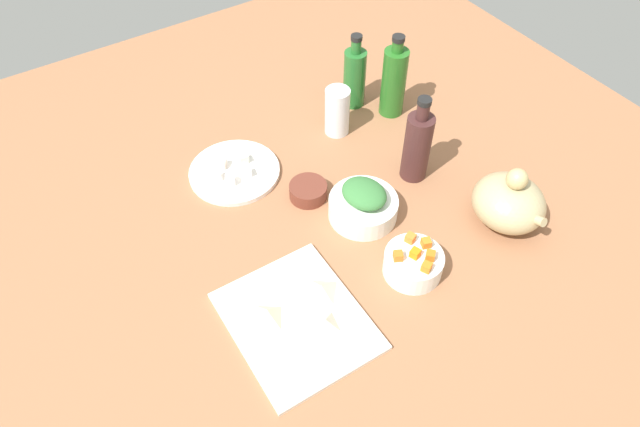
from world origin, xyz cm
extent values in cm
cube|color=#966241|center=(0.00, 0.00, 1.50)|extent=(190.00, 190.00, 3.00)
cube|color=white|center=(17.27, -16.54, 3.50)|extent=(29.11, 24.52, 1.00)
cylinder|color=white|center=(-25.44, -7.76, 3.60)|extent=(21.54, 21.54, 1.20)
cylinder|color=white|center=(1.91, 10.08, 5.52)|extent=(15.28, 15.28, 5.04)
cylinder|color=white|center=(19.89, 9.62, 5.57)|extent=(12.08, 12.08, 5.14)
cylinder|color=brown|center=(-9.64, 3.05, 4.73)|extent=(8.70, 8.70, 3.46)
ellipsoid|color=tan|center=(19.87, 35.54, 8.43)|extent=(16.24, 15.06, 10.86)
sphere|color=tan|center=(19.87, 35.54, 15.68)|extent=(4.55, 4.55, 4.55)
cylinder|color=tan|center=(26.77, 35.54, 9.79)|extent=(5.38, 2.00, 3.93)
cylinder|color=#256620|center=(-23.93, 37.84, 12.11)|extent=(6.30, 6.30, 18.23)
cylinder|color=#256620|center=(-23.93, 37.84, 22.69)|extent=(2.84, 2.84, 2.92)
cylinder|color=black|center=(-23.93, 37.84, 24.75)|extent=(3.15, 3.15, 1.20)
cylinder|color=#422322|center=(-2.19, 27.75, 11.47)|extent=(6.21, 6.21, 16.95)
cylinder|color=#422322|center=(-2.19, 27.75, 21.95)|extent=(2.80, 2.80, 4.01)
cylinder|color=black|center=(-2.19, 27.75, 24.56)|extent=(3.11, 3.11, 1.20)
cylinder|color=#246529|center=(-32.14, 31.55, 10.82)|extent=(5.80, 5.80, 15.65)
cylinder|color=#246529|center=(-32.14, 31.55, 20.44)|extent=(2.61, 2.61, 3.58)
cylinder|color=black|center=(-32.14, 31.55, 22.83)|extent=(2.90, 2.90, 1.20)
cylinder|color=white|center=(-25.06, 21.39, 9.29)|extent=(6.20, 6.20, 12.58)
cube|color=orange|center=(23.70, 9.33, 9.04)|extent=(2.42, 2.42, 1.80)
cube|color=orange|center=(18.55, 6.37, 9.04)|extent=(2.43, 2.43, 1.80)
cube|color=orange|center=(16.30, 11.30, 9.04)|extent=(2.33, 2.33, 1.80)
cube|color=orange|center=(21.95, 11.79, 9.04)|extent=(2.54, 2.54, 1.80)
cube|color=orange|center=(19.05, 13.13, 9.04)|extent=(2.31, 2.31, 1.80)
cube|color=orange|center=(19.88, 9.61, 9.04)|extent=(2.31, 2.31, 1.80)
ellipsoid|color=#387439|center=(1.91, 10.08, 10.10)|extent=(11.92, 10.53, 4.12)
cube|color=#FBDFCD|center=(-28.01, -9.70, 5.30)|extent=(3.10, 3.10, 2.20)
cube|color=white|center=(-26.70, -4.61, 5.30)|extent=(2.44, 2.44, 2.20)
cube|color=white|center=(-22.14, -6.23, 5.30)|extent=(2.51, 2.51, 2.20)
cube|color=#F1DFD2|center=(-24.91, -12.56, 5.30)|extent=(2.73, 2.73, 2.20)
cube|color=white|center=(-21.91, -10.42, 5.30)|extent=(2.97, 2.97, 2.20)
pyramid|color=beige|center=(14.67, -9.25, 5.20)|extent=(6.02, 6.41, 2.40)
pyramid|color=beige|center=(21.50, -12.73, 5.19)|extent=(6.55, 6.60, 2.38)
pyramid|color=beige|center=(13.94, -21.01, 5.46)|extent=(6.51, 6.17, 2.92)
camera|label=1|loc=(68.04, -44.21, 100.36)|focal=32.46mm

